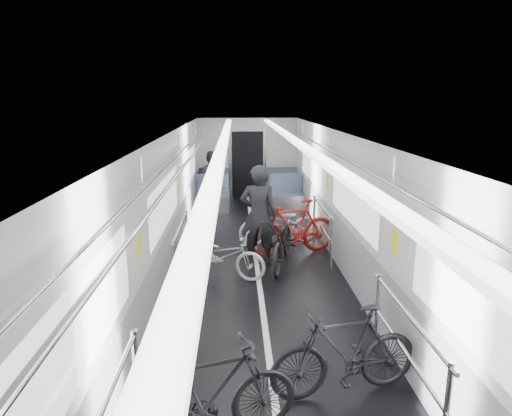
# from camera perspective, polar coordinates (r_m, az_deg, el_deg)

# --- Properties ---
(car_shell) EXTENTS (3.02, 14.01, 2.41)m
(car_shell) POSITION_cam_1_polar(r_m,az_deg,el_deg) (8.94, -0.16, 1.62)
(car_shell) COLOR black
(car_shell) RESTS_ON ground
(bike_left_mid) EXTENTS (1.66, 0.88, 0.96)m
(bike_left_mid) POSITION_cam_1_polar(r_m,az_deg,el_deg) (4.28, -5.68, -22.20)
(bike_left_mid) COLOR black
(bike_left_mid) RESTS_ON floor
(bike_left_far) EXTENTS (1.61, 0.96, 0.80)m
(bike_left_far) POSITION_cam_1_polar(r_m,az_deg,el_deg) (7.73, -4.31, -5.95)
(bike_left_far) COLOR silver
(bike_left_far) RESTS_ON floor
(bike_right_near) EXTENTS (1.66, 0.76, 0.96)m
(bike_right_near) POSITION_cam_1_polar(r_m,az_deg,el_deg) (4.93, 11.07, -17.17)
(bike_right_near) COLOR black
(bike_right_near) RESTS_ON floor
(bike_right_mid) EXTENTS (1.77, 0.88, 0.89)m
(bike_right_mid) POSITION_cam_1_polar(r_m,az_deg,el_deg) (9.41, 2.94, -2.07)
(bike_right_mid) COLOR #BAB9BE
(bike_right_mid) RESTS_ON floor
(bike_right_far) EXTENTS (1.87, 1.06, 1.08)m
(bike_right_far) POSITION_cam_1_polar(r_m,az_deg,el_deg) (8.83, 4.72, -2.48)
(bike_right_far) COLOR #A91614
(bike_right_far) RESTS_ON floor
(bike_aisle) EXTENTS (1.05, 1.89, 0.94)m
(bike_aisle) POSITION_cam_1_polar(r_m,az_deg,el_deg) (8.28, 3.40, -4.10)
(bike_aisle) COLOR black
(bike_aisle) RESTS_ON floor
(person_standing) EXTENTS (0.73, 0.53, 1.85)m
(person_standing) POSITION_cam_1_polar(r_m,az_deg,el_deg) (8.21, 0.34, -0.92)
(person_standing) COLOR black
(person_standing) RESTS_ON floor
(person_seated) EXTENTS (0.85, 0.73, 1.53)m
(person_seated) POSITION_cam_1_polar(r_m,az_deg,el_deg) (13.12, -5.66, 3.78)
(person_seated) COLOR #302E37
(person_seated) RESTS_ON floor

